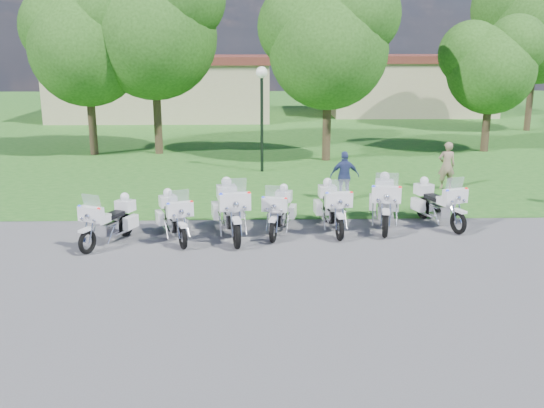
{
  "coord_description": "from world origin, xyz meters",
  "views": [
    {
      "loc": [
        0.19,
        -13.7,
        4.92
      ],
      "look_at": [
        0.57,
        1.2,
        0.95
      ],
      "focal_mm": 40.0,
      "sensor_mm": 36.0,
      "label": 1
    }
  ],
  "objects_px": {
    "motorcycle_3": "(279,210)",
    "motorcycle_6": "(438,203)",
    "lamp_post": "(262,93)",
    "bystander_a": "(447,166)",
    "motorcycle_4": "(332,206)",
    "motorcycle_5": "(385,202)",
    "bystander_c": "(345,176)",
    "motorcycle_2": "(231,209)",
    "motorcycle_0": "(110,220)",
    "motorcycle_1": "(174,216)"
  },
  "relations": [
    {
      "from": "motorcycle_2",
      "to": "motorcycle_5",
      "type": "height_order",
      "value": "motorcycle_2"
    },
    {
      "from": "bystander_c",
      "to": "motorcycle_4",
      "type": "bearing_deg",
      "value": 75.58
    },
    {
      "from": "motorcycle_2",
      "to": "lamp_post",
      "type": "height_order",
      "value": "lamp_post"
    },
    {
      "from": "bystander_a",
      "to": "motorcycle_1",
      "type": "bearing_deg",
      "value": 30.88
    },
    {
      "from": "motorcycle_1",
      "to": "motorcycle_4",
      "type": "bearing_deg",
      "value": 168.78
    },
    {
      "from": "motorcycle_0",
      "to": "motorcycle_5",
      "type": "xyz_separation_m",
      "value": [
        7.23,
        1.28,
        0.11
      ]
    },
    {
      "from": "motorcycle_3",
      "to": "motorcycle_4",
      "type": "distance_m",
      "value": 1.45
    },
    {
      "from": "motorcycle_0",
      "to": "bystander_c",
      "type": "relative_size",
      "value": 1.24
    },
    {
      "from": "lamp_post",
      "to": "bystander_c",
      "type": "bearing_deg",
      "value": -60.62
    },
    {
      "from": "motorcycle_2",
      "to": "motorcycle_3",
      "type": "relative_size",
      "value": 1.2
    },
    {
      "from": "motorcycle_2",
      "to": "motorcycle_3",
      "type": "xyz_separation_m",
      "value": [
        1.29,
        0.27,
        -0.12
      ]
    },
    {
      "from": "motorcycle_2",
      "to": "motorcycle_4",
      "type": "xyz_separation_m",
      "value": [
        2.73,
        0.48,
        -0.07
      ]
    },
    {
      "from": "motorcycle_2",
      "to": "motorcycle_5",
      "type": "relative_size",
      "value": 1.03
    },
    {
      "from": "motorcycle_5",
      "to": "bystander_c",
      "type": "distance_m",
      "value": 2.93
    },
    {
      "from": "motorcycle_2",
      "to": "lamp_post",
      "type": "xyz_separation_m",
      "value": [
        0.9,
        8.22,
        2.35
      ]
    },
    {
      "from": "motorcycle_0",
      "to": "lamp_post",
      "type": "distance_m",
      "value": 9.9
    },
    {
      "from": "motorcycle_0",
      "to": "lamp_post",
      "type": "bearing_deg",
      "value": -89.4
    },
    {
      "from": "motorcycle_0",
      "to": "lamp_post",
      "type": "xyz_separation_m",
      "value": [
        3.92,
        8.75,
        2.48
      ]
    },
    {
      "from": "motorcycle_0",
      "to": "motorcycle_1",
      "type": "height_order",
      "value": "motorcycle_1"
    },
    {
      "from": "motorcycle_0",
      "to": "motorcycle_5",
      "type": "bearing_deg",
      "value": -145.19
    },
    {
      "from": "motorcycle_3",
      "to": "motorcycle_6",
      "type": "height_order",
      "value": "motorcycle_6"
    },
    {
      "from": "motorcycle_1",
      "to": "motorcycle_2",
      "type": "distance_m",
      "value": 1.47
    },
    {
      "from": "motorcycle_5",
      "to": "bystander_a",
      "type": "bearing_deg",
      "value": -114.97
    },
    {
      "from": "bystander_c",
      "to": "motorcycle_2",
      "type": "bearing_deg",
      "value": 45.28
    },
    {
      "from": "motorcycle_1",
      "to": "motorcycle_4",
      "type": "xyz_separation_m",
      "value": [
        4.18,
        0.67,
        0.05
      ]
    },
    {
      "from": "bystander_c",
      "to": "motorcycle_3",
      "type": "bearing_deg",
      "value": 55.88
    },
    {
      "from": "motorcycle_2",
      "to": "motorcycle_6",
      "type": "bearing_deg",
      "value": 178.66
    },
    {
      "from": "bystander_c",
      "to": "motorcycle_0",
      "type": "bearing_deg",
      "value": 31.83
    },
    {
      "from": "motorcycle_5",
      "to": "bystander_a",
      "type": "distance_m",
      "value": 5.32
    },
    {
      "from": "motorcycle_3",
      "to": "motorcycle_6",
      "type": "distance_m",
      "value": 4.47
    },
    {
      "from": "motorcycle_4",
      "to": "lamp_post",
      "type": "bearing_deg",
      "value": -81.45
    },
    {
      "from": "lamp_post",
      "to": "motorcycle_5",
      "type": "bearing_deg",
      "value": -66.12
    },
    {
      "from": "lamp_post",
      "to": "bystander_a",
      "type": "bearing_deg",
      "value": -26.08
    },
    {
      "from": "motorcycle_0",
      "to": "motorcycle_6",
      "type": "relative_size",
      "value": 0.92
    },
    {
      "from": "motorcycle_1",
      "to": "motorcycle_2",
      "type": "bearing_deg",
      "value": 167.28
    },
    {
      "from": "motorcycle_3",
      "to": "bystander_a",
      "type": "xyz_separation_m",
      "value": [
        5.96,
        4.84,
        0.22
      ]
    },
    {
      "from": "motorcycle_1",
      "to": "motorcycle_5",
      "type": "relative_size",
      "value": 0.83
    },
    {
      "from": "motorcycle_4",
      "to": "lamp_post",
      "type": "distance_m",
      "value": 8.31
    },
    {
      "from": "motorcycle_0",
      "to": "motorcycle_2",
      "type": "xyz_separation_m",
      "value": [
        3.03,
        0.53,
        0.13
      ]
    },
    {
      "from": "motorcycle_4",
      "to": "motorcycle_5",
      "type": "height_order",
      "value": "motorcycle_5"
    },
    {
      "from": "motorcycle_4",
      "to": "lamp_post",
      "type": "relative_size",
      "value": 0.57
    },
    {
      "from": "motorcycle_3",
      "to": "motorcycle_6",
      "type": "bearing_deg",
      "value": -160.07
    },
    {
      "from": "lamp_post",
      "to": "bystander_c",
      "type": "relative_size",
      "value": 2.55
    },
    {
      "from": "motorcycle_6",
      "to": "bystander_a",
      "type": "xyz_separation_m",
      "value": [
        1.53,
        4.25,
        0.19
      ]
    },
    {
      "from": "motorcycle_0",
      "to": "motorcycle_2",
      "type": "distance_m",
      "value": 3.07
    },
    {
      "from": "motorcycle_2",
      "to": "motorcycle_3",
      "type": "height_order",
      "value": "motorcycle_2"
    },
    {
      "from": "motorcycle_0",
      "to": "motorcycle_6",
      "type": "xyz_separation_m",
      "value": [
        8.74,
        1.4,
        0.03
      ]
    },
    {
      "from": "motorcycle_4",
      "to": "bystander_a",
      "type": "xyz_separation_m",
      "value": [
        4.52,
        4.63,
        0.17
      ]
    },
    {
      "from": "motorcycle_2",
      "to": "motorcycle_0",
      "type": "bearing_deg",
      "value": 0.1
    },
    {
      "from": "motorcycle_6",
      "to": "motorcycle_1",
      "type": "bearing_deg",
      "value": -11.17
    }
  ]
}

